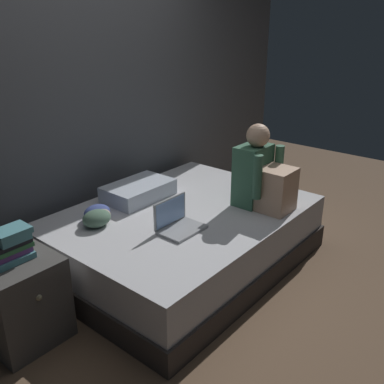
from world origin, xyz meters
The scene contains 9 objects.
ground_plane centered at (0.00, 0.00, 0.00)m, with size 8.00×8.00×0.00m, color brown.
wall_back centered at (0.00, 1.20, 1.35)m, with size 5.60×0.10×2.70m, color #4C4F54.
bed centered at (0.20, 0.30, 0.23)m, with size 2.00×1.50×0.46m.
nightstand centered at (-1.10, 0.48, 0.27)m, with size 0.44×0.46×0.55m.
person_sitting centered at (0.67, -0.11, 0.71)m, with size 0.39×0.44×0.66m.
laptop centered at (-0.07, 0.13, 0.52)m, with size 0.32×0.23×0.22m.
pillow centered at (0.16, 0.75, 0.53)m, with size 0.56×0.36×0.13m, color silver.
book_stack centered at (-1.10, 0.49, 0.64)m, with size 0.24×0.16×0.20m.
clothes_pile centered at (-0.36, 0.64, 0.52)m, with size 0.28×0.26×0.12m.
Camera 1 is at (-2.11, -1.70, 1.86)m, focal length 40.39 mm.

